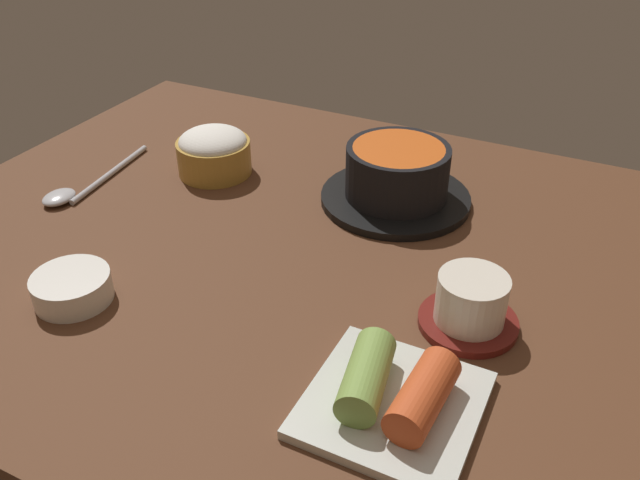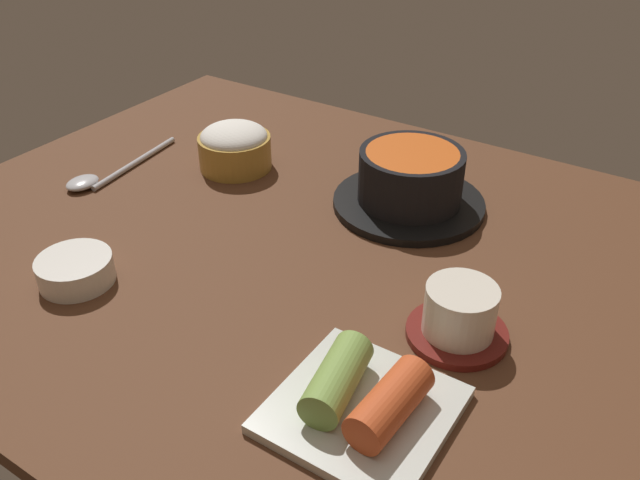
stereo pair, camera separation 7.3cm
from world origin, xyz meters
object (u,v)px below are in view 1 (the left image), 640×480
(stone_pot, at_px, (397,177))
(spoon, at_px, (78,189))
(rice_bowl, at_px, (214,151))
(tea_cup_with_saucer, at_px, (471,304))
(kimchi_plate, at_px, (393,395))
(side_bowl_near, at_px, (72,287))

(stone_pot, height_order, spoon, stone_pot)
(spoon, bearing_deg, stone_pot, 23.08)
(stone_pot, xyz_separation_m, rice_bowl, (-0.26, -0.03, -0.00))
(tea_cup_with_saucer, bearing_deg, rice_bowl, 158.16)
(kimchi_plate, distance_m, spoon, 0.54)
(stone_pot, bearing_deg, spoon, -156.92)
(rice_bowl, xyz_separation_m, spoon, (-0.13, -0.13, -0.03))
(stone_pot, xyz_separation_m, tea_cup_with_saucer, (0.15, -0.20, -0.01))
(stone_pot, distance_m, rice_bowl, 0.26)
(tea_cup_with_saucer, distance_m, kimchi_plate, 0.14)
(rice_bowl, relative_size, kimchi_plate, 0.71)
(side_bowl_near, bearing_deg, spoon, 132.41)
(kimchi_plate, xyz_separation_m, side_bowl_near, (-0.35, -0.01, -0.00))
(rice_bowl, height_order, tea_cup_with_saucer, rice_bowl)
(rice_bowl, xyz_separation_m, side_bowl_near, (0.03, -0.30, -0.02))
(tea_cup_with_saucer, relative_size, kimchi_plate, 0.69)
(rice_bowl, distance_m, kimchi_plate, 0.48)
(stone_pot, bearing_deg, kimchi_plate, -69.51)
(rice_bowl, bearing_deg, tea_cup_with_saucer, -21.84)
(stone_pot, relative_size, rice_bowl, 1.90)
(kimchi_plate, bearing_deg, rice_bowl, 141.85)
(side_bowl_near, bearing_deg, rice_bowl, 95.34)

